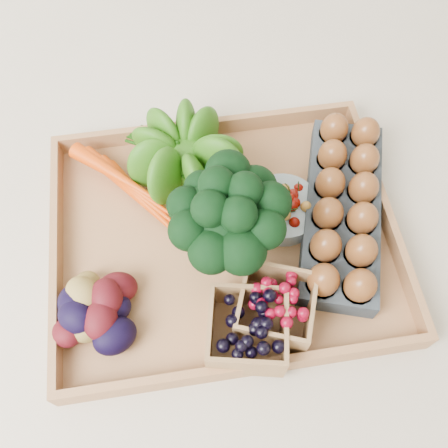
{
  "coord_description": "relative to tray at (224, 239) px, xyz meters",
  "views": [
    {
      "loc": [
        -0.06,
        -0.37,
        0.75
      ],
      "look_at": [
        0.0,
        0.0,
        0.06
      ],
      "focal_mm": 40.0,
      "sensor_mm": 36.0,
      "label": 1
    }
  ],
  "objects": [
    {
      "name": "ground",
      "position": [
        0.0,
        0.0,
        -0.01
      ],
      "size": [
        4.0,
        4.0,
        0.0
      ],
      "primitive_type": "plane",
      "color": "beige",
      "rests_on": "ground"
    },
    {
      "name": "tray",
      "position": [
        0.0,
        0.0,
        0.0
      ],
      "size": [
        0.55,
        0.45,
        0.01
      ],
      "primitive_type": "cube",
      "color": "#AD7648",
      "rests_on": "ground"
    },
    {
      "name": "carrots",
      "position": [
        -0.15,
        0.11,
        0.03
      ],
      "size": [
        0.2,
        0.14,
        0.05
      ],
      "primitive_type": null,
      "color": "#DC4006",
      "rests_on": "tray"
    },
    {
      "name": "lettuce",
      "position": [
        -0.04,
        0.14,
        0.07
      ],
      "size": [
        0.13,
        0.13,
        0.13
      ],
      "primitive_type": "sphere",
      "color": "#22580D",
      "rests_on": "tray"
    },
    {
      "name": "broccoli",
      "position": [
        0.0,
        -0.03,
        0.08
      ],
      "size": [
        0.18,
        0.18,
        0.14
      ],
      "primitive_type": null,
      "color": "black",
      "rests_on": "tray"
    },
    {
      "name": "cherry_bowl",
      "position": [
        0.1,
        0.03,
        0.02
      ],
      "size": [
        0.12,
        0.12,
        0.03
      ],
      "primitive_type": "cylinder",
      "color": "#8C9EA5",
      "rests_on": "tray"
    },
    {
      "name": "egg_carton",
      "position": [
        0.2,
        0.01,
        0.03
      ],
      "size": [
        0.22,
        0.36,
        0.04
      ],
      "primitive_type": "cube",
      "rotation": [
        0.0,
        0.0,
        -0.31
      ],
      "color": "#323940",
      "rests_on": "tray"
    },
    {
      "name": "potatoes",
      "position": [
        -0.21,
        -0.1,
        0.05
      ],
      "size": [
        0.16,
        0.16,
        0.09
      ],
      "primitive_type": null,
      "color": "#3D090F",
      "rests_on": "tray"
    },
    {
      "name": "punnet_blackberry",
      "position": [
        0.01,
        -0.17,
        0.05
      ],
      "size": [
        0.13,
        0.13,
        0.08
      ],
      "primitive_type": "cube",
      "rotation": [
        0.0,
        0.0,
        -0.21
      ],
      "color": "black",
      "rests_on": "tray"
    },
    {
      "name": "punnet_raspberry",
      "position": [
        0.05,
        -0.14,
        0.04
      ],
      "size": [
        0.14,
        0.14,
        0.07
      ],
      "primitive_type": "cube",
      "rotation": [
        0.0,
        0.0,
        -0.36
      ],
      "color": "maroon",
      "rests_on": "tray"
    }
  ]
}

